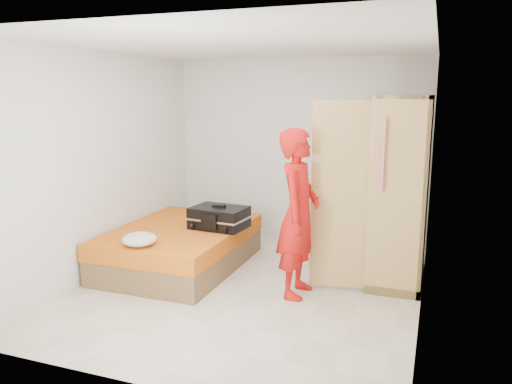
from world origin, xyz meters
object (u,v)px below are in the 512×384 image
(suitcase, at_px, (219,218))
(round_cushion, at_px, (140,239))
(person, at_px, (299,213))
(bed, at_px, (180,247))
(wardrobe, at_px, (396,195))

(suitcase, xyz_separation_m, round_cushion, (-0.50, -0.97, -0.06))
(person, xyz_separation_m, round_cushion, (-1.64, -0.48, -0.32))
(suitcase, distance_m, round_cushion, 1.09)
(bed, xyz_separation_m, person, (1.59, -0.33, 0.64))
(suitcase, bearing_deg, person, -18.10)
(bed, bearing_deg, suitcase, 19.32)
(person, relative_size, suitcase, 2.51)
(person, relative_size, round_cushion, 4.73)
(bed, distance_m, suitcase, 0.61)
(bed, relative_size, round_cushion, 5.39)
(bed, distance_m, wardrobe, 2.65)
(suitcase, height_order, round_cushion, suitcase)
(suitcase, bearing_deg, bed, -155.41)
(wardrobe, height_order, round_cushion, wardrobe)
(person, distance_m, suitcase, 1.26)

